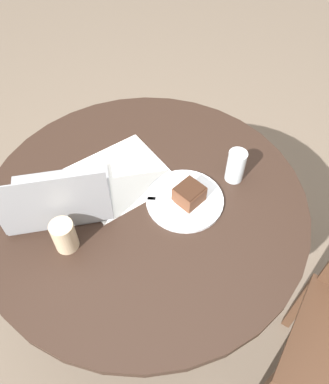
{
  "coord_description": "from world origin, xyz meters",
  "views": [
    {
      "loc": [
        0.11,
        0.74,
        1.69
      ],
      "look_at": [
        -0.06,
        0.02,
        0.77
      ],
      "focal_mm": 35.0,
      "sensor_mm": 36.0,
      "label": 1
    }
  ],
  "objects": [
    {
      "name": "ground_plane",
      "position": [
        0.0,
        0.0,
        0.0
      ],
      "size": [
        12.0,
        12.0,
        0.0
      ],
      "primitive_type": "plane",
      "color": "#6B5B4C"
    },
    {
      "name": "dining_table",
      "position": [
        0.0,
        0.0,
        0.57
      ],
      "size": [
        1.06,
        1.06,
        0.73
      ],
      "color": "black",
      "rests_on": "ground_plane"
    },
    {
      "name": "paper_document",
      "position": [
        0.06,
        -0.11,
        0.73
      ],
      "size": [
        0.39,
        0.38,
        0.0
      ],
      "rotation": [
        0.0,
        0.0,
        0.39
      ],
      "color": "white",
      "rests_on": "dining_table"
    },
    {
      "name": "plate",
      "position": [
        -0.12,
        0.04,
        0.73
      ],
      "size": [
        0.25,
        0.25,
        0.01
      ],
      "color": "silver",
      "rests_on": "dining_table"
    },
    {
      "name": "cake_slice",
      "position": [
        -0.14,
        0.05,
        0.77
      ],
      "size": [
        0.11,
        0.11,
        0.06
      ],
      "rotation": [
        0.0,
        0.0,
        3.7
      ],
      "color": "brown",
      "rests_on": "plate"
    },
    {
      "name": "fork",
      "position": [
        -0.07,
        0.03,
        0.74
      ],
      "size": [
        0.17,
        0.07,
        0.0
      ],
      "rotation": [
        0.0,
        0.0,
        6.0
      ],
      "color": "silver",
      "rests_on": "plate"
    },
    {
      "name": "coffee_glass",
      "position": [
        0.26,
        0.12,
        0.78
      ],
      "size": [
        0.07,
        0.07,
        0.1
      ],
      "color": "#C6AD89",
      "rests_on": "dining_table"
    },
    {
      "name": "water_glass",
      "position": [
        -0.31,
        -0.02,
        0.79
      ],
      "size": [
        0.06,
        0.06,
        0.12
      ],
      "color": "silver",
      "rests_on": "dining_table"
    },
    {
      "name": "laptop",
      "position": [
        0.27,
        -0.03,
        0.77
      ],
      "size": [
        0.33,
        0.25,
        0.23
      ],
      "rotation": [
        0.0,
        0.0,
        9.38
      ],
      "color": "gray",
      "rests_on": "dining_table"
    }
  ]
}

